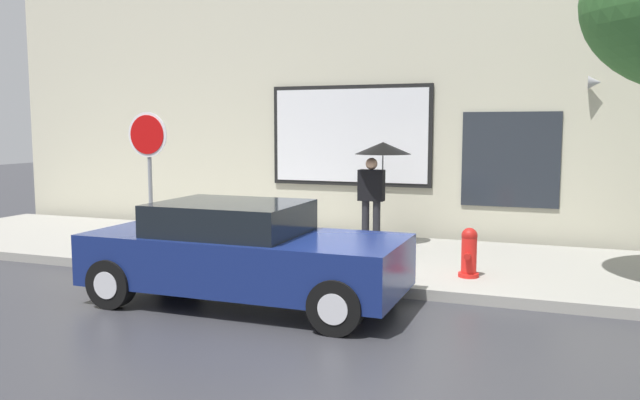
# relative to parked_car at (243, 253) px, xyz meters

# --- Properties ---
(ground_plane) EXTENTS (60.00, 60.00, 0.00)m
(ground_plane) POSITION_rel_parked_car_xyz_m (1.34, -0.03, -0.67)
(ground_plane) COLOR #333338
(sidewalk) EXTENTS (20.00, 4.00, 0.15)m
(sidewalk) POSITION_rel_parked_car_xyz_m (1.34, 2.97, -0.59)
(sidewalk) COLOR gray
(sidewalk) RESTS_ON ground
(building_facade) EXTENTS (20.00, 0.67, 7.00)m
(building_facade) POSITION_rel_parked_car_xyz_m (1.33, 5.47, 2.81)
(building_facade) COLOR beige
(building_facade) RESTS_ON ground
(parked_car) EXTENTS (4.15, 1.80, 1.34)m
(parked_car) POSITION_rel_parked_car_xyz_m (0.00, 0.00, 0.00)
(parked_car) COLOR navy
(parked_car) RESTS_ON ground
(fire_hydrant) EXTENTS (0.30, 0.44, 0.72)m
(fire_hydrant) POSITION_rel_parked_car_xyz_m (2.66, 1.93, -0.17)
(fire_hydrant) COLOR red
(fire_hydrant) RESTS_ON sidewalk
(pedestrian_with_umbrella) EXTENTS (1.03, 1.03, 1.89)m
(pedestrian_with_umbrella) POSITION_rel_parked_car_xyz_m (0.75, 3.97, 1.00)
(pedestrian_with_umbrella) COLOR black
(pedestrian_with_umbrella) RESTS_ON sidewalk
(stop_sign) EXTENTS (0.76, 0.10, 2.42)m
(stop_sign) POSITION_rel_parked_car_xyz_m (-2.73, 1.84, 1.18)
(stop_sign) COLOR gray
(stop_sign) RESTS_ON sidewalk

